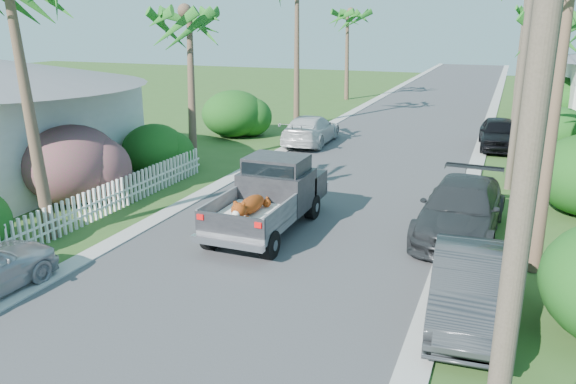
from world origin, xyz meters
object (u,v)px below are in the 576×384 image
at_px(parked_car_rn, 469,288).
at_px(parked_car_rf, 499,134).
at_px(pickup_truck, 273,193).
at_px(palm_r_d, 538,8).
at_px(parked_car_lf, 311,130).
at_px(utility_pole_c, 522,43).
at_px(utility_pole_d, 522,36).
at_px(utility_pole_b, 523,58).
at_px(palm_r_b, 558,17).
at_px(utility_pole_a, 530,148).
at_px(palm_l_b, 187,12).
at_px(palm_l_d, 348,12).
at_px(parked_car_rm, 461,210).

height_order(parked_car_rn, parked_car_rf, parked_car_rf).
distance_m(pickup_truck, palm_r_d, 34.92).
relative_size(parked_car_rf, palm_r_d, 0.53).
bearing_deg(parked_car_lf, utility_pole_c, -134.03).
xyz_separation_m(pickup_truck, palm_r_d, (7.28, 33.67, 5.73)).
xyz_separation_m(parked_car_lf, utility_pole_d, (9.20, 25.34, 3.90)).
xyz_separation_m(parked_car_rn, utility_pole_c, (0.60, 25.18, 3.90)).
xyz_separation_m(parked_car_rf, utility_pole_b, (0.60, -6.93, 3.88)).
bearing_deg(parked_car_rn, utility_pole_c, 84.63).
xyz_separation_m(palm_r_b, utility_pole_a, (-1.00, -17.00, -1.35)).
distance_m(parked_car_rn, palm_l_b, 15.91).
relative_size(parked_car_rn, parked_car_rf, 1.00).
height_order(palm_r_d, utility_pole_a, utility_pole_a).
bearing_deg(palm_l_b, parked_car_rn, -37.89).
relative_size(palm_l_d, utility_pole_c, 0.86).
bearing_deg(palm_l_b, utility_pole_c, 52.22).
xyz_separation_m(palm_l_d, utility_pole_d, (12.10, 9.00, -1.84)).
distance_m(parked_car_rf, utility_pole_c, 8.98).
bearing_deg(parked_car_rn, utility_pole_b, 82.62).
bearing_deg(utility_pole_b, palm_l_d, 119.95).
bearing_deg(utility_pole_a, palm_l_b, 131.53).
distance_m(parked_car_rm, palm_l_b, 13.18).
distance_m(pickup_truck, parked_car_rm, 5.34).
bearing_deg(parked_car_rf, utility_pole_a, -93.17).
distance_m(parked_car_rf, palm_l_b, 15.22).
bearing_deg(palm_l_b, palm_r_b, 12.62).
bearing_deg(utility_pole_b, parked_car_lf, 153.14).
xyz_separation_m(parked_car_rn, parked_car_rf, (0.00, 17.11, 0.02)).
relative_size(palm_r_d, utility_pole_b, 0.89).
distance_m(palm_l_b, utility_pole_a, 18.77).
bearing_deg(palm_l_b, palm_l_d, 89.22).
height_order(parked_car_rm, utility_pole_a, utility_pole_a).
xyz_separation_m(pickup_truck, utility_pole_b, (6.38, 6.67, 3.59)).
bearing_deg(parked_car_rn, parked_car_rm, 93.11).
xyz_separation_m(parked_car_rn, utility_pole_a, (0.60, -4.82, 3.90)).
distance_m(parked_car_rn, utility_pole_d, 40.38).
distance_m(parked_car_rf, utility_pole_d, 23.40).
xyz_separation_m(parked_car_rn, parked_car_rm, (-0.60, 4.80, 0.05)).
bearing_deg(utility_pole_c, utility_pole_a, -90.00).
height_order(parked_car_lf, palm_l_b, palm_l_b).
xyz_separation_m(pickup_truck, parked_car_rf, (5.78, 13.60, -0.29)).
bearing_deg(utility_pole_d, pickup_truck, -99.87).
bearing_deg(palm_l_d, utility_pole_d, 36.64).
bearing_deg(utility_pole_a, utility_pole_d, 90.00).
xyz_separation_m(palm_l_d, palm_r_b, (13.10, -19.00, -0.49)).
bearing_deg(pickup_truck, utility_pole_c, 73.60).
relative_size(palm_r_d, utility_pole_a, 0.89).
xyz_separation_m(palm_r_b, utility_pole_c, (-1.00, 13.00, -1.35)).
relative_size(parked_car_rf, utility_pole_d, 0.47).
relative_size(parked_car_rn, palm_l_d, 0.55).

